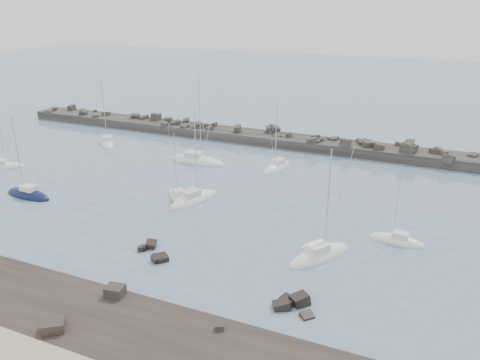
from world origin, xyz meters
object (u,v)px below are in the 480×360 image
at_px(sailboat_5, 178,198).
at_px(sailboat_7, 319,256).
at_px(sailboat_3, 194,200).
at_px(sailboat_4, 197,161).
at_px(sailboat_8, 397,241).
at_px(sailboat_6, 277,168).
at_px(sailboat_0, 3,167).
at_px(sailboat_1, 108,143).
at_px(sailboat_2, 28,195).

relative_size(sailboat_5, sailboat_7, 0.77).
xyz_separation_m(sailboat_3, sailboat_4, (-7.70, 15.32, -0.01)).
bearing_deg(sailboat_8, sailboat_4, 155.35).
xyz_separation_m(sailboat_5, sailboat_6, (9.05, 17.74, 0.02)).
distance_m(sailboat_0, sailboat_3, 36.90).
height_order(sailboat_1, sailboat_8, sailboat_1).
relative_size(sailboat_0, sailboat_5, 1.04).
height_order(sailboat_1, sailboat_6, sailboat_1).
height_order(sailboat_5, sailboat_8, sailboat_5).
bearing_deg(sailboat_8, sailboat_3, 177.70).
height_order(sailboat_0, sailboat_8, sailboat_0).
xyz_separation_m(sailboat_7, sailboat_8, (7.65, 7.10, -0.02)).
relative_size(sailboat_3, sailboat_4, 0.84).
bearing_deg(sailboat_4, sailboat_1, 172.05).
relative_size(sailboat_0, sailboat_3, 0.79).
bearing_deg(sailboat_1, sailboat_5, -34.31).
bearing_deg(sailboat_1, sailboat_8, -18.66).
bearing_deg(sailboat_4, sailboat_3, -63.33).
relative_size(sailboat_4, sailboat_6, 1.34).
distance_m(sailboat_6, sailboat_7, 29.34).
bearing_deg(sailboat_5, sailboat_6, 62.96).
distance_m(sailboat_1, sailboat_8, 60.98).
relative_size(sailboat_1, sailboat_2, 1.01).
xyz_separation_m(sailboat_0, sailboat_3, (36.90, 0.49, 0.02)).
bearing_deg(sailboat_6, sailboat_5, -117.04).
xyz_separation_m(sailboat_0, sailboat_5, (34.43, 0.36, 0.00)).
height_order(sailboat_2, sailboat_8, sailboat_2).
distance_m(sailboat_3, sailboat_7, 22.10).
xyz_separation_m(sailboat_6, sailboat_8, (21.58, -18.73, -0.02)).
xyz_separation_m(sailboat_1, sailboat_4, (21.91, -3.06, 0.00)).
distance_m(sailboat_1, sailboat_3, 34.85).
xyz_separation_m(sailboat_4, sailboat_7, (28.21, -23.55, 0.01)).
distance_m(sailboat_3, sailboat_8, 28.19).
bearing_deg(sailboat_2, sailboat_3, 19.33).
xyz_separation_m(sailboat_5, sailboat_8, (30.63, -0.99, -0.01)).
height_order(sailboat_0, sailboat_6, sailboat_6).
distance_m(sailboat_2, sailboat_6, 39.35).
xyz_separation_m(sailboat_0, sailboat_8, (65.06, -0.64, -0.00)).
height_order(sailboat_0, sailboat_7, sailboat_7).
bearing_deg(sailboat_1, sailboat_7, -27.97).
distance_m(sailboat_1, sailboat_5, 32.86).
relative_size(sailboat_3, sailboat_7, 1.01).
bearing_deg(sailboat_5, sailboat_8, -1.86).
relative_size(sailboat_2, sailboat_5, 1.24).
relative_size(sailboat_2, sailboat_4, 0.79).
relative_size(sailboat_2, sailboat_8, 1.25).
xyz_separation_m(sailboat_4, sailboat_6, (14.28, 2.28, 0.01)).
height_order(sailboat_3, sailboat_6, sailboat_3).
xyz_separation_m(sailboat_2, sailboat_7, (43.70, -0.10, -0.01)).
xyz_separation_m(sailboat_1, sailboat_2, (6.43, -26.52, 0.02)).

